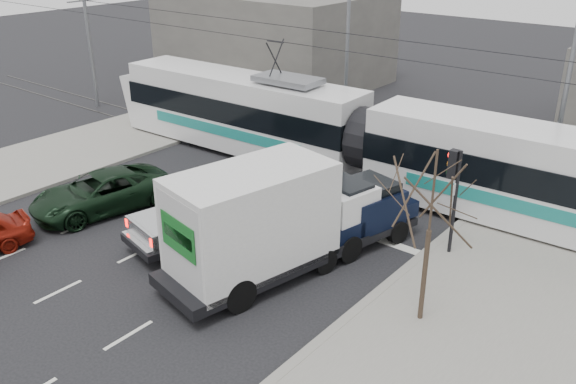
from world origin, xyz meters
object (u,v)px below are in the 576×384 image
Objects in this scene: tram at (367,140)px; street_lamp_near at (565,69)px; box_truck at (269,222)px; traffic_signal at (454,180)px; street_lamp_far at (345,32)px; navy_pickup at (353,216)px; silver_pickup at (220,207)px; green_car at (101,192)px; bare_tree at (432,199)px.

street_lamp_near is at bearing 30.27° from tram.
box_truck is (-4.72, -12.12, -3.30)m from street_lamp_near.
traffic_signal is 0.40× the size of street_lamp_near.
street_lamp_far reaches higher than navy_pickup.
traffic_signal reaches higher than silver_pickup.
street_lamp_far is at bearing 140.18° from navy_pickup.
silver_pickup is 0.81× the size of box_truck.
street_lamp_near is at bearing 80.54° from box_truck.
street_lamp_far is at bearing 129.44° from tram.
box_truck is (1.53, -8.18, -0.13)m from tram.
navy_pickup is 9.85m from green_car.
street_lamp_far is (-10.66, 9.50, 2.37)m from traffic_signal.
street_lamp_near is 1.68× the size of green_car.
tram is (5.24, -5.95, -3.16)m from street_lamp_far.
tram reaches higher than silver_pickup.
green_car is (-13.09, -1.11, -3.05)m from bare_tree.
bare_tree is 17.97m from street_lamp_far.
tram is 8.32m from box_truck.
navy_pickup is (1.02, 3.26, -0.73)m from box_truck.
bare_tree is 0.80× the size of silver_pickup.
navy_pickup is at bearing 146.52° from bare_tree.
tram is at bearing 130.89° from bare_tree.
bare_tree is at bearing -88.58° from street_lamp_near.
navy_pickup is at bearing 34.21° from green_car.
traffic_signal is at bearing 39.92° from navy_pickup.
navy_pickup is at bearing -112.68° from street_lamp_near.
street_lamp_far is at bearing 131.12° from bare_tree.
traffic_signal is 0.65× the size of navy_pickup.
street_lamp_near reaches higher than navy_pickup.
bare_tree is 0.56× the size of street_lamp_far.
tram is 5.61m from navy_pickup.
navy_pickup is at bearing -54.33° from street_lamp_far.
navy_pickup is (7.80, -10.86, -4.03)m from street_lamp_far.
street_lamp_near is 14.23m from silver_pickup.
box_truck is (-5.01, -0.62, -1.98)m from bare_tree.
street_lamp_far is (-11.79, 13.50, 1.32)m from bare_tree.
green_car is (-11.96, -5.11, -2.00)m from traffic_signal.
street_lamp_near is 1.00× the size of street_lamp_far.
box_truck reaches higher than silver_pickup.
green_car is (-5.00, -1.41, -0.33)m from silver_pickup.
tram is at bearing 112.45° from box_truck.
bare_tree reaches higher than navy_pickup.
tram is 10.93m from green_car.
silver_pickup is 4.72m from navy_pickup.
box_truck is at bearing -92.87° from navy_pickup.
green_car is (-6.55, -8.66, -1.20)m from tram.
bare_tree is 0.93× the size of green_car.
silver_pickup is (-1.55, -7.25, -0.88)m from tram.
street_lamp_near and street_lamp_far have the same top height.
street_lamp_far is at bearing 138.28° from traffic_signal.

